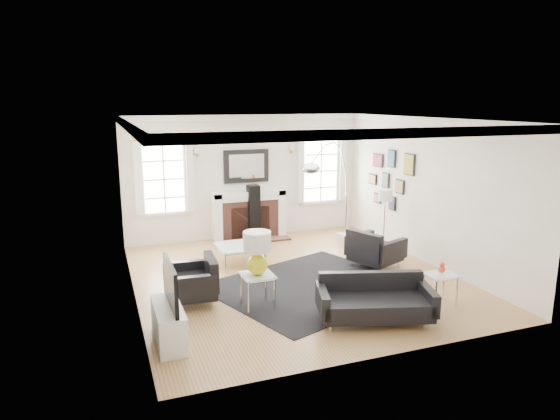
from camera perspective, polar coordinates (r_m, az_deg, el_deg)
name	(u,v)px	position (r m, az deg, el deg)	size (l,w,h in m)	color
floor	(294,278)	(9.02, 1.65, -7.73)	(6.00, 6.00, 0.00)	#97673F
back_wall	(246,177)	(11.44, -3.91, 3.80)	(5.50, 0.04, 2.80)	beige
front_wall	(389,248)	(6.05, 12.40, -4.27)	(5.50, 0.04, 2.80)	beige
left_wall	(130,213)	(8.05, -16.77, -0.35)	(0.04, 6.00, 2.80)	beige
right_wall	(428,191)	(9.98, 16.53, 2.06)	(0.04, 6.00, 2.80)	beige
ceiling	(295,119)	(8.48, 1.77, 10.34)	(5.50, 6.00, 0.02)	white
crown_molding	(295,123)	(8.48, 1.77, 9.93)	(5.50, 6.00, 0.12)	white
fireplace	(249,215)	(11.40, -3.55, -0.61)	(1.70, 0.69, 1.11)	white
mantel_mirror	(246,166)	(11.36, -3.86, 5.02)	(1.05, 0.07, 0.75)	black
window_left	(164,179)	(11.01, -13.13, 3.48)	(1.24, 0.15, 1.62)	white
window_right	(321,171)	(12.03, 4.67, 4.49)	(1.24, 0.15, 1.62)	white
gallery_wall	(390,175)	(11.00, 12.43, 3.90)	(0.04, 1.73, 1.29)	black
tv_unit	(169,319)	(6.79, -12.58, -12.03)	(0.35, 1.00, 1.09)	white
area_rug	(311,286)	(8.64, 3.62, -8.64)	(3.12, 2.60, 0.01)	black
sofa	(374,301)	(7.39, 10.71, -10.20)	(1.77, 1.18, 0.53)	black
armchair_left	(193,282)	(7.98, -9.87, -8.14)	(0.85, 0.93, 0.59)	black
armchair_right	(374,250)	(9.63, 10.64, -4.51)	(1.07, 1.13, 0.61)	black
coffee_table	(240,247)	(9.66, -4.63, -4.24)	(0.85, 0.85, 0.38)	silver
side_table_left	(257,281)	(7.64, -2.59, -8.12)	(0.48, 0.48, 0.53)	silver
nesting_table	(441,281)	(8.10, 17.91, -7.74)	(0.46, 0.39, 0.51)	silver
gourd_lamp	(257,250)	(7.48, -2.63, -4.60)	(0.42, 0.42, 0.67)	yellow
orange_vase	(442,268)	(8.04, 18.01, -6.33)	(0.11, 0.11, 0.17)	red
arc_floor_lamp	(330,193)	(10.08, 5.76, 1.98)	(1.69, 1.56, 2.39)	silver
stick_floor_lamp	(385,199)	(10.21, 11.95, 1.29)	(0.28, 0.28, 1.37)	#B88E3F
speaker_tower	(253,213)	(11.27, -3.05, -0.31)	(0.25, 0.25, 1.26)	black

